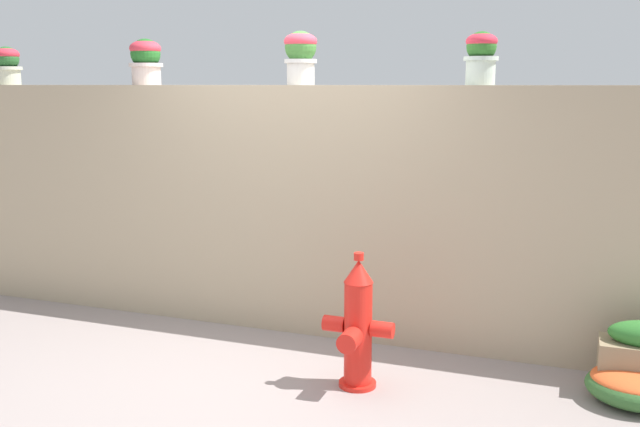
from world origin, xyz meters
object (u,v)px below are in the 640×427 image
(fire_hydrant, at_px, (357,327))
(potted_plant_0, at_px, (7,63))
(potted_plant_1, at_px, (146,59))
(flower_bush_left, at_px, (636,385))
(potted_plant_2, at_px, (300,53))
(potted_plant_3, at_px, (481,54))

(fire_hydrant, bearing_deg, potted_plant_0, 164.96)
(potted_plant_1, height_order, flower_bush_left, potted_plant_1)
(potted_plant_2, bearing_deg, potted_plant_0, -179.45)
(potted_plant_0, bearing_deg, potted_plant_2, 0.55)
(potted_plant_0, bearing_deg, flower_bush_left, -6.49)
(potted_plant_2, height_order, fire_hydrant, potted_plant_2)
(potted_plant_1, relative_size, flower_bush_left, 0.63)
(potted_plant_2, relative_size, flower_bush_left, 0.68)
(potted_plant_1, bearing_deg, fire_hydrant, -24.78)
(potted_plant_3, bearing_deg, potted_plant_0, -179.88)
(potted_plant_3, height_order, flower_bush_left, potted_plant_3)
(potted_plant_2, bearing_deg, potted_plant_1, 179.77)
(potted_plant_1, height_order, fire_hydrant, potted_plant_1)
(potted_plant_2, xyz_separation_m, potted_plant_3, (1.42, -0.02, -0.03))
(potted_plant_0, height_order, potted_plant_3, potted_plant_3)
(potted_plant_3, bearing_deg, fire_hydrant, -120.62)
(potted_plant_0, height_order, potted_plant_2, potted_plant_2)
(potted_plant_0, xyz_separation_m, potted_plant_1, (1.50, 0.03, 0.03))
(potted_plant_3, bearing_deg, potted_plant_2, 179.23)
(potted_plant_1, distance_m, fire_hydrant, 3.08)
(potted_plant_3, height_order, fire_hydrant, potted_plant_3)
(fire_hydrant, xyz_separation_m, flower_bush_left, (1.75, 0.38, -0.30))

